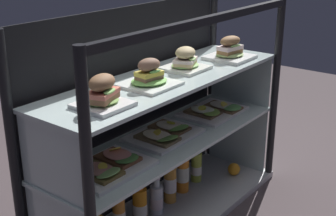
# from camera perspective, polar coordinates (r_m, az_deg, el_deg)

# --- Properties ---
(case_base_deck) EXTENTS (1.39, 0.44, 0.03)m
(case_base_deck) POSITION_cam_1_polar(r_m,az_deg,el_deg) (2.36, -0.00, -12.71)
(case_base_deck) COLOR silver
(case_base_deck) RESTS_ON ground
(case_frame) EXTENTS (1.39, 0.44, 1.00)m
(case_frame) POSITION_cam_1_polar(r_m,az_deg,el_deg) (2.18, -2.26, 0.07)
(case_frame) COLOR black
(case_frame) RESTS_ON ground
(riser_lower_tier) EXTENTS (1.31, 0.36, 0.37)m
(riser_lower_tier) POSITION_cam_1_polar(r_m,az_deg,el_deg) (2.25, -0.00, -8.34)
(riser_lower_tier) COLOR silver
(riser_lower_tier) RESTS_ON case_base_deck
(shelf_lower_glass) EXTENTS (1.33, 0.38, 0.02)m
(shelf_lower_glass) POSITION_cam_1_polar(r_m,az_deg,el_deg) (2.17, -0.00, -3.81)
(shelf_lower_glass) COLOR silver
(shelf_lower_glass) RESTS_ON riser_lower_tier
(riser_upper_tier) EXTENTS (1.31, 0.36, 0.28)m
(riser_upper_tier) POSITION_cam_1_polar(r_m,az_deg,el_deg) (2.11, -0.00, -0.20)
(riser_upper_tier) COLOR silver
(riser_upper_tier) RESTS_ON shelf_lower_glass
(shelf_upper_glass) EXTENTS (1.33, 0.38, 0.02)m
(shelf_upper_glass) POSITION_cam_1_polar(r_m,az_deg,el_deg) (2.07, -0.00, 3.59)
(shelf_upper_glass) COLOR silver
(shelf_upper_glass) RESTS_ON riser_upper_tier
(plated_roll_sandwich_near_left_corner) EXTENTS (0.18, 0.18, 0.12)m
(plated_roll_sandwich_near_left_corner) POSITION_cam_1_polar(r_m,az_deg,el_deg) (1.70, -7.92, 1.68)
(plated_roll_sandwich_near_left_corner) COLOR white
(plated_roll_sandwich_near_left_corner) RESTS_ON shelf_upper_glass
(plated_roll_sandwich_near_right_corner) EXTENTS (0.21, 0.21, 0.12)m
(plated_roll_sandwich_near_right_corner) POSITION_cam_1_polar(r_m,az_deg,el_deg) (1.93, -2.29, 3.76)
(plated_roll_sandwich_near_right_corner) COLOR white
(plated_roll_sandwich_near_right_corner) RESTS_ON shelf_upper_glass
(plated_roll_sandwich_mid_left) EXTENTS (0.18, 0.18, 0.11)m
(plated_roll_sandwich_mid_left) POSITION_cam_1_polar(r_m,az_deg,el_deg) (2.17, 2.12, 5.74)
(plated_roll_sandwich_mid_left) COLOR white
(plated_roll_sandwich_mid_left) RESTS_ON shelf_upper_glass
(plated_roll_sandwich_far_left) EXTENTS (0.21, 0.21, 0.12)m
(plated_roll_sandwich_far_left) POSITION_cam_1_polar(r_m,az_deg,el_deg) (2.38, 7.50, 6.84)
(plated_roll_sandwich_far_left) COLOR white
(plated_roll_sandwich_far_left) RESTS_ON shelf_upper_glass
(open_sandwich_tray_right_of_center) EXTENTS (0.34, 0.25, 0.07)m
(open_sandwich_tray_right_of_center) POSITION_cam_1_polar(r_m,az_deg,el_deg) (1.88, -7.08, -6.95)
(open_sandwich_tray_right_of_center) COLOR white
(open_sandwich_tray_right_of_center) RESTS_ON shelf_lower_glass
(open_sandwich_tray_left_of_center) EXTENTS (0.34, 0.25, 0.06)m
(open_sandwich_tray_left_of_center) POSITION_cam_1_polar(r_m,az_deg,el_deg) (2.16, -0.46, -3.13)
(open_sandwich_tray_left_of_center) COLOR white
(open_sandwich_tray_left_of_center) RESTS_ON shelf_lower_glass
(open_sandwich_tray_near_left_corner) EXTENTS (0.34, 0.26, 0.05)m
(open_sandwich_tray_near_left_corner) POSITION_cam_1_polar(r_m,az_deg,el_deg) (2.47, 5.57, -0.25)
(open_sandwich_tray_near_left_corner) COLOR white
(open_sandwich_tray_near_left_corner) RESTS_ON shelf_lower_glass
(juice_bottle_front_right_end) EXTENTS (0.06, 0.06, 0.26)m
(juice_bottle_front_right_end) POSITION_cam_1_polar(r_m,az_deg,el_deg) (2.14, -5.95, -12.85)
(juice_bottle_front_right_end) COLOR orange
(juice_bottle_front_right_end) RESTS_ON case_base_deck
(juice_bottle_front_left_end) EXTENTS (0.07, 0.07, 0.23)m
(juice_bottle_front_left_end) POSITION_cam_1_polar(r_m,az_deg,el_deg) (2.22, -3.43, -11.68)
(juice_bottle_front_left_end) COLOR orange
(juice_bottle_front_left_end) RESTS_ON case_base_deck
(juice_bottle_back_center) EXTENTS (0.06, 0.06, 0.20)m
(juice_bottle_back_center) POSITION_cam_1_polar(r_m,az_deg,el_deg) (2.30, -1.40, -10.95)
(juice_bottle_back_center) COLOR white
(juice_bottle_back_center) RESTS_ON case_base_deck
(juice_bottle_near_post) EXTENTS (0.06, 0.06, 0.23)m
(juice_bottle_near_post) POSITION_cam_1_polar(r_m,az_deg,el_deg) (2.38, 0.25, -9.09)
(juice_bottle_near_post) COLOR gold
(juice_bottle_near_post) RESTS_ON case_base_deck
(juice_bottle_front_second) EXTENTS (0.07, 0.07, 0.24)m
(juice_bottle_front_second) POSITION_cam_1_polar(r_m,az_deg,el_deg) (2.47, 1.76, -7.82)
(juice_bottle_front_second) COLOR orange
(juice_bottle_front_second) RESTS_ON case_base_deck
(juice_bottle_back_right) EXTENTS (0.06, 0.06, 0.23)m
(juice_bottle_back_right) POSITION_cam_1_polar(r_m,az_deg,el_deg) (2.58, 3.45, -7.04)
(juice_bottle_back_right) COLOR #B4C942
(juice_bottle_back_right) RESTS_ON case_base_deck
(orange_fruit_beside_bottles) EXTENTS (0.07, 0.07, 0.07)m
(orange_fruit_beside_bottles) POSITION_cam_1_polar(r_m,az_deg,el_deg) (2.68, 7.97, -7.34)
(orange_fruit_beside_bottles) COLOR orange
(orange_fruit_beside_bottles) RESTS_ON case_base_deck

